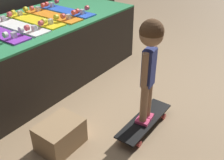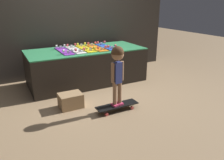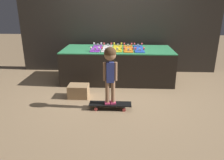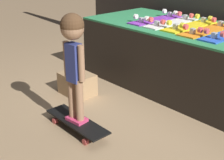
# 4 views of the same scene
# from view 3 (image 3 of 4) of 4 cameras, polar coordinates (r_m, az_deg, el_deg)

# --- Properties ---
(ground_plane) EXTENTS (16.00, 16.00, 0.00)m
(ground_plane) POSITION_cam_3_polar(r_m,az_deg,el_deg) (4.26, 1.18, -2.44)
(ground_plane) COLOR #9E7F5B
(back_wall) EXTENTS (4.68, 0.10, 2.35)m
(back_wall) POSITION_cam_3_polar(r_m,az_deg,el_deg) (5.25, 1.71, 14.91)
(back_wall) COLOR #332D28
(back_wall) RESTS_ON ground_plane
(display_rack) EXTENTS (2.28, 1.00, 0.69)m
(display_rack) POSITION_cam_3_polar(r_m,az_deg,el_deg) (4.69, 1.42, 4.01)
(display_rack) COLOR black
(display_rack) RESTS_ON ground_plane
(skateboard_purple_on_rack) EXTENTS (0.19, 0.74, 0.09)m
(skateboard_purple_on_rack) POSITION_cam_3_polar(r_m,az_deg,el_deg) (4.63, -4.07, 8.35)
(skateboard_purple_on_rack) COLOR purple
(skateboard_purple_on_rack) RESTS_ON display_rack
(skateboard_white_on_rack) EXTENTS (0.19, 0.74, 0.09)m
(skateboard_white_on_rack) POSITION_cam_3_polar(r_m,az_deg,el_deg) (4.60, -1.32, 8.33)
(skateboard_white_on_rack) COLOR white
(skateboard_white_on_rack) RESTS_ON display_rack
(skateboard_yellow_on_rack) EXTENTS (0.19, 0.74, 0.09)m
(skateboard_yellow_on_rack) POSITION_cam_3_polar(r_m,az_deg,el_deg) (4.61, 1.46, 8.36)
(skateboard_yellow_on_rack) COLOR yellow
(skateboard_yellow_on_rack) RESTS_ON display_rack
(skateboard_orange_on_rack) EXTENTS (0.19, 0.74, 0.09)m
(skateboard_orange_on_rack) POSITION_cam_3_polar(r_m,az_deg,el_deg) (4.58, 4.24, 8.23)
(skateboard_orange_on_rack) COLOR orange
(skateboard_orange_on_rack) RESTS_ON display_rack
(skateboard_blue_on_rack) EXTENTS (0.19, 0.74, 0.09)m
(skateboard_blue_on_rack) POSITION_cam_3_polar(r_m,az_deg,el_deg) (4.60, 7.02, 8.18)
(skateboard_blue_on_rack) COLOR blue
(skateboard_blue_on_rack) RESTS_ON display_rack
(skateboard_on_floor) EXTENTS (0.66, 0.19, 0.09)m
(skateboard_on_floor) POSITION_cam_3_polar(r_m,az_deg,el_deg) (3.47, -0.46, -6.41)
(skateboard_on_floor) COLOR black
(skateboard_on_floor) RESTS_ON ground_plane
(child) EXTENTS (0.21, 0.18, 0.90)m
(child) POSITION_cam_3_polar(r_m,az_deg,el_deg) (3.24, -0.49, 3.96)
(child) COLOR #E03D6B
(child) RESTS_ON skateboard_on_floor
(storage_box) EXTENTS (0.35, 0.27, 0.23)m
(storage_box) POSITION_cam_3_polar(r_m,az_deg,el_deg) (3.92, -8.73, -2.86)
(storage_box) COLOR #A37F56
(storage_box) RESTS_ON ground_plane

